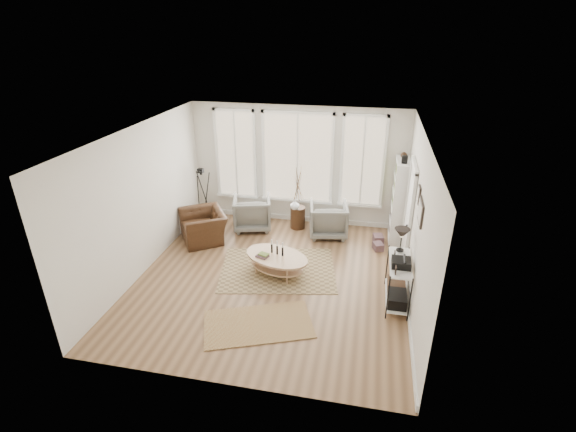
% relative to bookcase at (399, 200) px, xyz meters
% --- Properties ---
extents(room, '(5.50, 5.54, 2.90)m').
position_rel_bookcase_xyz_m(room, '(-2.42, -2.20, 0.47)').
color(room, olive).
rests_on(room, ground).
extents(bay_window, '(4.14, 0.12, 2.24)m').
position_rel_bookcase_xyz_m(bay_window, '(-2.44, 0.49, 0.65)').
color(bay_window, tan).
rests_on(bay_window, ground).
extents(door, '(0.09, 1.06, 2.22)m').
position_rel_bookcase_xyz_m(door, '(0.13, -1.08, 0.17)').
color(door, silver).
rests_on(door, ground).
extents(bookcase, '(0.31, 0.85, 2.06)m').
position_rel_bookcase_xyz_m(bookcase, '(0.00, 0.00, 0.00)').
color(bookcase, white).
rests_on(bookcase, ground).
extents(low_shelf, '(0.38, 1.08, 1.30)m').
position_rel_bookcase_xyz_m(low_shelf, '(-0.06, -2.52, -0.44)').
color(low_shelf, white).
rests_on(low_shelf, ground).
extents(wall_art, '(0.04, 0.88, 0.44)m').
position_rel_bookcase_xyz_m(wall_art, '(0.14, -2.49, 0.92)').
color(wall_art, black).
rests_on(wall_art, ground).
extents(rug_main, '(2.59, 2.13, 0.01)m').
position_rel_bookcase_xyz_m(rug_main, '(-2.39, -1.91, -0.95)').
color(rug_main, brown).
rests_on(rug_main, ground).
extents(rug_runner, '(2.03, 1.58, 0.01)m').
position_rel_bookcase_xyz_m(rug_runner, '(-2.33, -3.65, -0.94)').
color(rug_runner, brown).
rests_on(rug_runner, ground).
extents(coffee_table, '(1.54, 1.25, 0.61)m').
position_rel_bookcase_xyz_m(coffee_table, '(-2.38, -2.06, -0.63)').
color(coffee_table, tan).
rests_on(coffee_table, ground).
extents(armchair_left, '(1.09, 1.10, 0.82)m').
position_rel_bookcase_xyz_m(armchair_left, '(-3.43, -0.15, -0.55)').
color(armchair_left, slate).
rests_on(armchair_left, ground).
extents(armchair_right, '(1.00, 1.02, 0.80)m').
position_rel_bookcase_xyz_m(armchair_right, '(-1.57, -0.15, -0.55)').
color(armchair_right, slate).
rests_on(armchair_right, ground).
extents(side_table, '(0.36, 0.36, 1.52)m').
position_rel_bookcase_xyz_m(side_table, '(-2.34, 0.08, -0.22)').
color(side_table, '#3C2314').
rests_on(side_table, ground).
extents(vase, '(0.28, 0.28, 0.24)m').
position_rel_bookcase_xyz_m(vase, '(-2.39, -0.04, -0.29)').
color(vase, silver).
rests_on(vase, side_table).
extents(accent_chair, '(1.41, 1.37, 0.69)m').
position_rel_bookcase_xyz_m(accent_chair, '(-4.36, -0.97, -0.61)').
color(accent_chair, '#3C2314').
rests_on(accent_chair, ground).
extents(tripod_camera, '(0.51, 0.51, 1.43)m').
position_rel_bookcase_xyz_m(tripod_camera, '(-4.69, -0.11, -0.29)').
color(tripod_camera, black).
rests_on(tripod_camera, ground).
extents(book_stack_near, '(0.26, 0.31, 0.18)m').
position_rel_bookcase_xyz_m(book_stack_near, '(-0.39, -0.30, -0.87)').
color(book_stack_near, brown).
rests_on(book_stack_near, ground).
extents(book_stack_far, '(0.27, 0.30, 0.16)m').
position_rel_bookcase_xyz_m(book_stack_far, '(-0.39, -0.65, -0.88)').
color(book_stack_far, brown).
rests_on(book_stack_far, ground).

